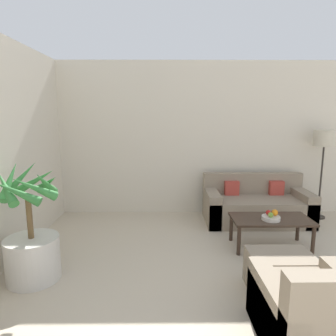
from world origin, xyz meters
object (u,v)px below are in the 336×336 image
Objects in this scene: coffee_table at (271,222)px; apple_red at (268,212)px; potted_palm at (32,244)px; floor_lamp at (324,143)px; sofa_loveseat at (256,206)px; orange_fruit at (275,213)px; fruit_bowl at (271,218)px; apple_green at (271,215)px; ottoman at (280,272)px; armchair at (316,317)px.

apple_red reaches higher than coffee_table.
floor_lamp reaches higher than potted_palm.
sofa_loveseat is 20.48× the size of orange_fruit.
potted_palm is at bearing -166.17° from fruit_bowl.
orange_fruit is (0.06, 0.03, 0.07)m from fruit_bowl.
apple_red is (-1.31, -1.20, -0.82)m from floor_lamp.
apple_red is at bearing 14.97° from potted_palm.
apple_green is at bearing -113.69° from coffee_table.
floor_lamp is 1.92m from orange_fruit.
orange_fruit reaches higher than apple_red.
potted_palm is 0.86× the size of floor_lamp.
apple_green reaches higher than fruit_bowl.
potted_palm is 3.46m from sofa_loveseat.
sofa_loveseat reaches higher than apple_green.
apple_green is (-0.00, -0.10, 0.00)m from apple_red.
potted_palm reaches higher than apple_red.
ottoman is (2.62, -0.25, -0.21)m from potted_palm.
coffee_table is at bearing 68.17° from fruit_bowl.
ottoman is (0.02, 0.77, -0.07)m from armchair.
floor_lamp reaches higher than sofa_loveseat.
sofa_loveseat is at bearing 85.67° from orange_fruit.
potted_palm is 15.69× the size of orange_fruit.
apple_red is 1.80m from armchair.
ottoman is at bearing -124.47° from floor_lamp.
orange_fruit is at bearing 74.07° from ottoman.
coffee_table is at bearing 20.08° from apple_red.
floor_lamp is 1.95m from apple_red.
floor_lamp is 1.74× the size of armchair.
coffee_table is 15.77× the size of apple_green.
sofa_loveseat is 2.81m from armchair.
fruit_bowl is at bearing 13.83° from potted_palm.
apple_green is 1.71m from armchair.
orange_fruit is at bearing -59.55° from coffee_table.
orange_fruit reaches higher than fruit_bowl.
orange_fruit is at bearing 14.03° from potted_palm.
sofa_loveseat is 26.37× the size of apple_red.
floor_lamp is at bearing 43.13° from coffee_table.
coffee_table is at bearing 15.06° from potted_palm.
fruit_bowl is 1.00m from ottoman.
potted_palm reaches higher than sofa_loveseat.
armchair is at bearing -91.78° from ottoman.
armchair is at bearing -97.75° from sofa_loveseat.
orange_fruit is 1.05m from ottoman.
sofa_loveseat reaches higher than coffee_table.
apple_green is (-0.16, -1.11, 0.23)m from sofa_loveseat.
sofa_loveseat reaches higher than ottoman.
potted_palm reaches higher than armchair.
apple_green is at bearing 13.12° from potted_palm.
apple_green is 0.97m from ottoman.
potted_palm is 2.97m from coffee_table.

